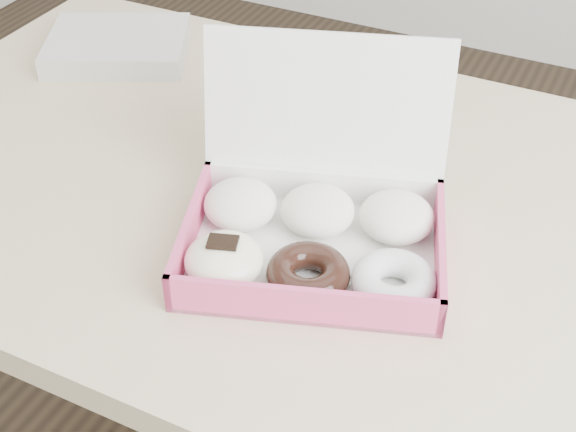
% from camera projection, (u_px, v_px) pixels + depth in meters
% --- Properties ---
extents(table, '(1.20, 0.80, 0.75)m').
position_uv_depth(table, '(258.00, 220.00, 1.15)').
color(table, '#CBB385').
rests_on(table, ground).
extents(donut_box, '(0.38, 0.35, 0.22)m').
position_uv_depth(donut_box, '(312.00, 225.00, 0.96)').
color(donut_box, white).
rests_on(donut_box, table).
extents(newspapers, '(0.29, 0.27, 0.04)m').
position_uv_depth(newspapers, '(118.00, 46.00, 1.36)').
color(newspapers, silver).
rests_on(newspapers, table).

